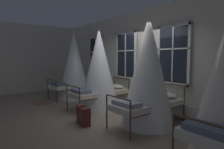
{
  "coord_description": "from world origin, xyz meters",
  "views": [
    {
      "loc": [
        4.32,
        -3.55,
        1.68
      ],
      "look_at": [
        -0.37,
        -0.04,
        1.16
      ],
      "focal_mm": 31.43,
      "sensor_mm": 36.0,
      "label": 1
    }
  ],
  "objects": [
    {
      "name": "end_wall_left",
      "position": [
        -5.43,
        -1.73,
        1.61
      ],
      "size": [
        0.1,
        6.66,
        3.21
      ],
      "primitive_type": "cube",
      "color": "beige",
      "rests_on": "ground"
    },
    {
      "name": "back_wall_with_windows",
      "position": [
        0.0,
        1.15,
        1.61
      ],
      "size": [
        10.86,
        0.1,
        3.21
      ],
      "primitive_type": "cube",
      "color": "beige",
      "rests_on": "ground"
    },
    {
      "name": "window_bank",
      "position": [
        0.0,
        1.03,
        0.98
      ],
      "size": [
        7.0,
        0.1,
        2.5
      ],
      "color": "black",
      "rests_on": "ground"
    },
    {
      "name": "suitcase_dark",
      "position": [
        0.03,
        -1.24,
        0.22
      ],
      "size": [
        0.59,
        0.31,
        0.47
      ],
      "rotation": [
        0.0,
        0.0,
        -0.19
      ],
      "color": "#5B231E",
      "rests_on": "ground"
    },
    {
      "name": "ground",
      "position": [
        0.0,
        0.0,
        0.0
      ],
      "size": [
        19.72,
        19.72,
        0.0
      ],
      "primitive_type": "plane",
      "color": "gray"
    },
    {
      "name": "rug_first",
      "position": [
        -2.97,
        -1.39,
        0.01
      ],
      "size": [
        0.81,
        0.58,
        0.01
      ],
      "primitive_type": "cube",
      "rotation": [
        0.0,
        0.0,
        0.02
      ],
      "color": "brown",
      "rests_on": "ground"
    },
    {
      "name": "cot_first",
      "position": [
        -2.96,
        -0.02,
        1.3
      ],
      "size": [
        1.33,
        1.97,
        2.69
      ],
      "rotation": [
        0.0,
        0.0,
        1.6
      ],
      "color": "#4C3323",
      "rests_on": "ground"
    },
    {
      "name": "cot_third",
      "position": [
        1.04,
        0.0,
        1.31
      ],
      "size": [
        1.33,
        1.95,
        2.71
      ],
      "rotation": [
        0.0,
        0.0,
        1.58
      ],
      "color": "#4C3323",
      "rests_on": "ground"
    },
    {
      "name": "cot_second",
      "position": [
        -1.01,
        -0.08,
        1.26
      ],
      "size": [
        1.33,
        1.97,
        2.61
      ],
      "rotation": [
        0.0,
        0.0,
        1.6
      ],
      "color": "#4C3323",
      "rests_on": "ground"
    }
  ]
}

